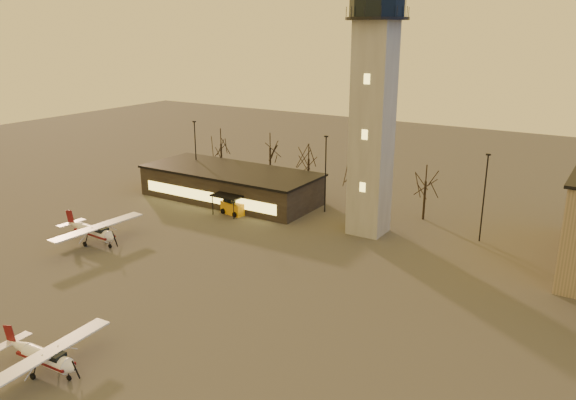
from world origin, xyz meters
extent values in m
plane|color=#3D3A38|center=(0.00, 0.00, 0.00)|extent=(220.00, 220.00, 0.00)
cube|color=gray|center=(0.00, 30.00, 12.00)|extent=(4.00, 4.00, 24.00)
cylinder|color=black|center=(0.00, 30.00, 24.15)|extent=(6.80, 6.80, 0.30)
cylinder|color=black|center=(0.00, 30.00, 26.00)|extent=(6.00, 6.00, 3.40)
cube|color=black|center=(-22.00, 32.00, 2.00)|extent=(25.00, 10.00, 4.00)
cube|color=black|center=(-22.00, 32.00, 4.15)|extent=(25.40, 10.40, 0.30)
cube|color=#E6C750|center=(-22.00, 26.98, 1.60)|extent=(22.00, 0.08, 1.40)
cube|color=black|center=(-18.00, 26.00, 2.60)|extent=(4.00, 2.00, 0.20)
cylinder|color=black|center=(-30.00, 34.00, 5.00)|extent=(0.16, 0.16, 10.00)
cube|color=black|center=(-30.00, 34.00, 10.05)|extent=(0.50, 0.25, 0.18)
cylinder|color=black|center=(-8.00, 34.00, 5.00)|extent=(0.16, 0.16, 10.00)
cube|color=black|center=(-8.00, 34.00, 10.05)|extent=(0.50, 0.25, 0.18)
cylinder|color=black|center=(12.00, 34.00, 5.00)|extent=(0.16, 0.16, 10.00)
cube|color=black|center=(12.00, 34.00, 10.05)|extent=(0.50, 0.25, 0.18)
cylinder|color=black|center=(-30.00, 40.00, 2.87)|extent=(0.28, 0.28, 5.74)
cylinder|color=black|center=(-14.00, 40.00, 2.62)|extent=(0.28, 0.28, 5.25)
cylinder|color=black|center=(-5.00, 36.00, 3.08)|extent=(0.28, 0.28, 6.16)
cylinder|color=black|center=(4.00, 38.00, 2.48)|extent=(0.28, 0.28, 4.97)
cylinder|color=black|center=(-22.00, 42.00, 2.80)|extent=(0.28, 0.28, 5.60)
cylinder|color=white|center=(-7.16, -8.07, 1.11)|extent=(4.13, 1.39, 1.15)
cone|color=white|center=(-4.77, -7.93, 1.11)|extent=(0.86, 1.14, 1.10)
cone|color=white|center=(-10.16, -8.24, 1.24)|extent=(2.18, 1.10, 0.97)
cube|color=black|center=(-6.27, -8.02, 1.50)|extent=(1.38, 1.01, 0.62)
cube|color=#5C0D10|center=(-7.34, -8.08, 1.06)|extent=(4.84, 1.46, 0.19)
cube|color=white|center=(-6.72, -8.04, 1.80)|extent=(1.90, 9.80, 0.12)
cube|color=white|center=(-10.96, -8.29, 1.33)|extent=(0.97, 2.96, 0.07)
cube|color=#5C0D10|center=(-11.05, -8.29, 1.95)|extent=(1.23, 0.14, 1.50)
cylinder|color=silver|center=(-24.26, 10.28, 1.30)|extent=(4.84, 1.61, 1.35)
cone|color=silver|center=(-21.46, 10.13, 1.30)|extent=(1.00, 1.34, 1.29)
cone|color=silver|center=(-27.78, 10.48, 1.45)|extent=(2.55, 1.28, 1.14)
cube|color=black|center=(-23.22, 10.23, 1.76)|extent=(1.61, 1.17, 0.73)
cube|color=#560C11|center=(-24.47, 10.30, 1.24)|extent=(5.67, 1.70, 0.23)
cube|color=silver|center=(-23.74, 10.26, 2.11)|extent=(2.18, 11.48, 0.15)
cube|color=silver|center=(-28.71, 10.53, 1.56)|extent=(1.12, 3.47, 0.08)
cube|color=#560C11|center=(-28.82, 10.54, 2.28)|extent=(1.44, 0.16, 1.76)
cube|color=#EFA10E|center=(-17.61, 27.00, 0.79)|extent=(3.67, 2.41, 1.59)
cube|color=black|center=(-18.05, 27.08, 1.70)|extent=(1.85, 1.85, 0.91)
camera|label=1|loc=(25.32, -28.04, 23.21)|focal=35.00mm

